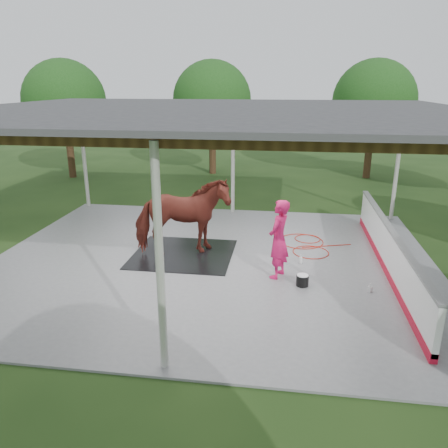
# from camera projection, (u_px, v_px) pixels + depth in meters

# --- Properties ---
(ground) EXTENTS (100.00, 100.00, 0.00)m
(ground) POSITION_uv_depth(u_px,v_px,m) (211.00, 262.00, 11.96)
(ground) COLOR #1E3814
(concrete_slab) EXTENTS (12.00, 10.00, 0.05)m
(concrete_slab) POSITION_uv_depth(u_px,v_px,m) (211.00, 261.00, 11.95)
(concrete_slab) COLOR slate
(concrete_slab) RESTS_ON ground
(pavilion_structure) EXTENTS (12.60, 10.60, 4.05)m
(pavilion_structure) POSITION_uv_depth(u_px,v_px,m) (210.00, 113.00, 10.72)
(pavilion_structure) COLOR beige
(pavilion_structure) RESTS_ON ground
(dasher_board) EXTENTS (0.16, 8.00, 1.15)m
(dasher_board) POSITION_uv_depth(u_px,v_px,m) (388.00, 251.00, 11.15)
(dasher_board) COLOR #B30E26
(dasher_board) RESTS_ON concrete_slab
(tree_belt) EXTENTS (28.00, 28.00, 5.80)m
(tree_belt) POSITION_uv_depth(u_px,v_px,m) (227.00, 118.00, 11.58)
(tree_belt) COLOR #382314
(tree_belt) RESTS_ON ground
(rubber_mat) EXTENTS (2.77, 2.60, 0.02)m
(rubber_mat) POSITION_uv_depth(u_px,v_px,m) (183.00, 254.00, 12.36)
(rubber_mat) COLOR black
(rubber_mat) RESTS_ON concrete_slab
(horse) EXTENTS (2.80, 1.94, 2.16)m
(horse) POSITION_uv_depth(u_px,v_px,m) (182.00, 217.00, 12.02)
(horse) COLOR maroon
(horse) RESTS_ON rubber_mat
(handler) EXTENTS (0.70, 0.85, 1.99)m
(handler) POSITION_uv_depth(u_px,v_px,m) (279.00, 239.00, 10.66)
(handler) COLOR #D31658
(handler) RESTS_ON concrete_slab
(wash_bucket) EXTENTS (0.30, 0.30, 0.28)m
(wash_bucket) POSITION_uv_depth(u_px,v_px,m) (302.00, 280.00, 10.42)
(wash_bucket) COLOR black
(wash_bucket) RESTS_ON concrete_slab
(soap_bottle_a) EXTENTS (0.14, 0.14, 0.26)m
(soap_bottle_a) POSITION_uv_depth(u_px,v_px,m) (301.00, 259.00, 11.70)
(soap_bottle_a) COLOR silver
(soap_bottle_a) RESTS_ON concrete_slab
(soap_bottle_b) EXTENTS (0.13, 0.13, 0.21)m
(soap_bottle_b) POSITION_uv_depth(u_px,v_px,m) (370.00, 288.00, 10.13)
(soap_bottle_b) COLOR #338CD8
(soap_bottle_b) RESTS_ON concrete_slab
(hose_coil) EXTENTS (2.14, 2.07, 0.02)m
(hose_coil) POSITION_uv_depth(u_px,v_px,m) (305.00, 244.00, 13.12)
(hose_coil) COLOR #AB1B0C
(hose_coil) RESTS_ON concrete_slab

